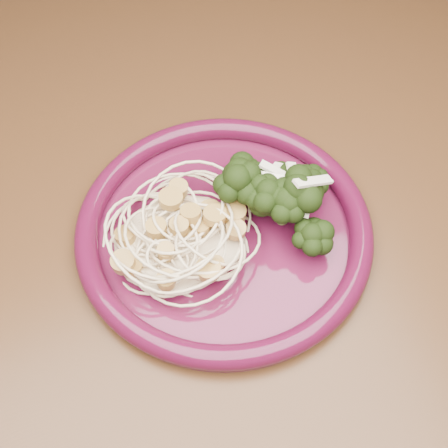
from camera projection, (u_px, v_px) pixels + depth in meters
dining_table at (284, 206)px, 0.73m from camera, size 1.20×0.80×0.75m
dinner_plate at (224, 230)px, 0.58m from camera, size 0.29×0.29×0.02m
spaghetti_pile at (179, 237)px, 0.56m from camera, size 0.13×0.11×0.03m
scallop_cluster at (177, 215)px, 0.54m from camera, size 0.12×0.12×0.04m
broccoli_pile at (278, 202)px, 0.57m from camera, size 0.10×0.15×0.05m
onion_garnish at (280, 181)px, 0.55m from camera, size 0.07×0.10×0.05m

